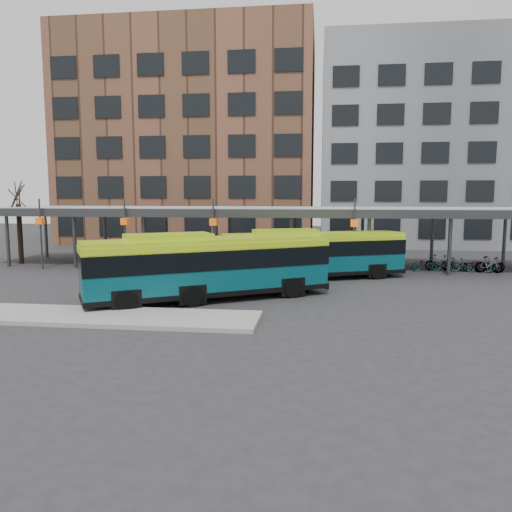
{
  "coord_description": "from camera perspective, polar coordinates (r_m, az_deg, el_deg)",
  "views": [
    {
      "loc": [
        3.84,
        -22.04,
        5.07
      ],
      "look_at": [
        0.49,
        4.23,
        1.8
      ],
      "focal_mm": 35.0,
      "sensor_mm": 36.0,
      "label": 1
    }
  ],
  "objects": [
    {
      "name": "bus_rear",
      "position": [
        30.14,
        6.57,
        0.34
      ],
      "size": [
        11.06,
        6.38,
        3.03
      ],
      "rotation": [
        0.0,
        0.0,
        0.39
      ],
      "color": "#074852",
      "rests_on": "ground"
    },
    {
      "name": "canopy",
      "position": [
        35.14,
        0.91,
        5.14
      ],
      "size": [
        40.0,
        6.53,
        4.8
      ],
      "color": "#999B9E",
      "rests_on": "ground"
    },
    {
      "name": "tree",
      "position": [
        40.53,
        -25.38,
        2.63
      ],
      "size": [
        1.64,
        1.64,
        5.6
      ],
      "color": "black",
      "rests_on": "ground"
    },
    {
      "name": "bike_rack",
      "position": [
        35.55,
        22.47,
        -0.9
      ],
      "size": [
        6.04,
        1.29,
        1.08
      ],
      "color": "slate",
      "rests_on": "ground"
    },
    {
      "name": "building_grey",
      "position": [
        55.61,
        20.31,
        11.69
      ],
      "size": [
        24.0,
        14.0,
        20.0
      ],
      "primitive_type": "cube",
      "color": "slate",
      "rests_on": "ground"
    },
    {
      "name": "bus_front",
      "position": [
        24.1,
        -5.47,
        -1.03
      ],
      "size": [
        11.48,
        8.17,
        3.27
      ],
      "rotation": [
        0.0,
        0.0,
        0.53
      ],
      "color": "#074852",
      "rests_on": "ground"
    },
    {
      "name": "boarding_island",
      "position": [
        21.78,
        -18.47,
        -6.54
      ],
      "size": [
        14.0,
        3.0,
        0.18
      ],
      "primitive_type": "cube",
      "color": "gray",
      "rests_on": "ground"
    },
    {
      "name": "ground",
      "position": [
        22.94,
        -2.56,
        -5.74
      ],
      "size": [
        120.0,
        120.0,
        0.0
      ],
      "primitive_type": "plane",
      "color": "#28282B",
      "rests_on": "ground"
    },
    {
      "name": "building_brick",
      "position": [
        56.1,
        -7.24,
        13.05
      ],
      "size": [
        26.0,
        14.0,
        22.0
      ],
      "primitive_type": "cube",
      "color": "brown",
      "rests_on": "ground"
    }
  ]
}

